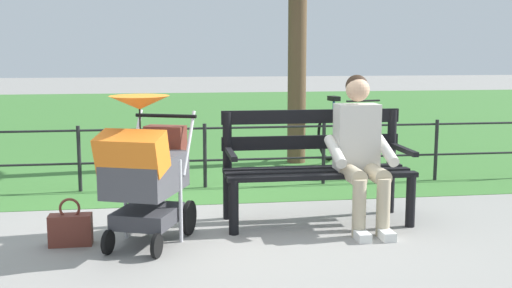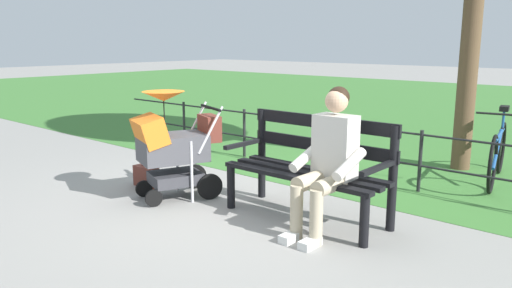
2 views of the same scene
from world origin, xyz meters
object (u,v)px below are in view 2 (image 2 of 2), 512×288
handbag (146,176)px  bicycle (498,153)px  stroller (172,144)px  park_bench (311,163)px  person_on_bench (328,157)px

handbag → bicycle: bearing=-136.5°
stroller → bicycle: 3.80m
park_bench → person_on_bench: (-0.33, 0.22, 0.15)m
person_on_bench → bicycle: person_on_bench is taller
handbag → park_bench: bearing=-168.3°
park_bench → handbag: bearing=11.7°
stroller → handbag: 0.75m
park_bench → person_on_bench: 0.43m
handbag → stroller: bearing=172.8°
bicycle → stroller: bearing=50.3°
person_on_bench → handbag: bearing=4.7°
person_on_bench → handbag: (2.34, 0.19, -0.55)m
park_bench → stroller: stroller is taller
handbag → person_on_bench: bearing=-175.3°
park_bench → handbag: size_ratio=4.33×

